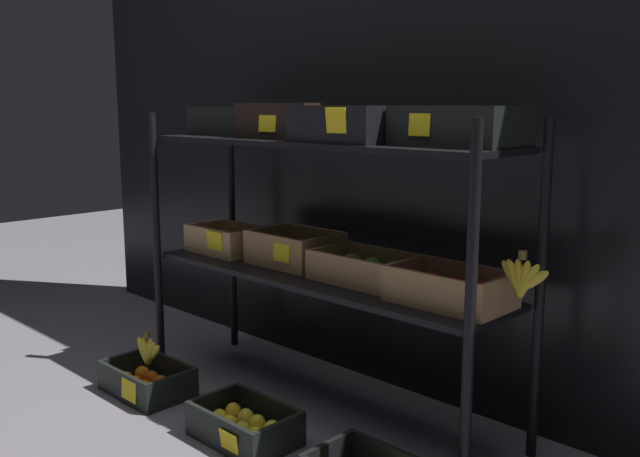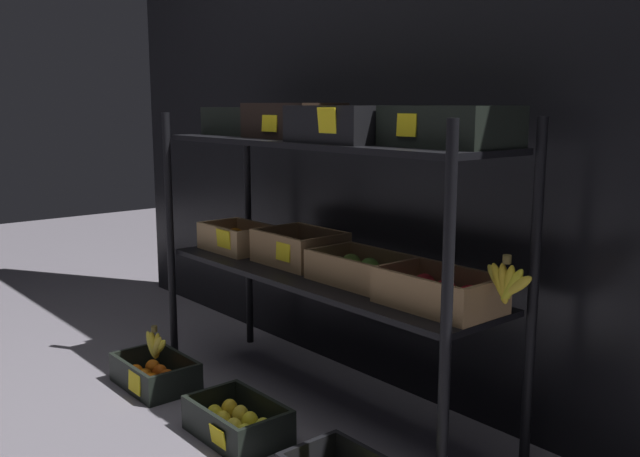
% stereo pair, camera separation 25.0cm
% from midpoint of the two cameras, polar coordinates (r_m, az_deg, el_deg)
% --- Properties ---
extents(ground_plane, '(10.00, 10.00, 0.00)m').
position_cam_midpoint_polar(ground_plane, '(2.70, 2.73, -14.26)').
color(ground_plane, slate).
extents(storefront_wall, '(3.91, 0.12, 2.24)m').
position_cam_midpoint_polar(storefront_wall, '(2.75, 9.16, 10.09)').
color(storefront_wall, black).
rests_on(storefront_wall, ground_plane).
extents(display_rack, '(1.65, 0.43, 1.12)m').
position_cam_midpoint_polar(display_rack, '(2.47, 3.57, 1.88)').
color(display_rack, black).
rests_on(display_rack, ground_plane).
extents(crate_ground_tangerine, '(0.35, 0.24, 0.12)m').
position_cam_midpoint_polar(crate_ground_tangerine, '(2.89, -10.90, -11.80)').
color(crate_ground_tangerine, black).
rests_on(crate_ground_tangerine, ground_plane).
extents(crate_ground_lemon, '(0.35, 0.24, 0.12)m').
position_cam_midpoint_polar(crate_ground_lemon, '(2.45, -3.79, -15.67)').
color(crate_ground_lemon, black).
rests_on(crate_ground_lemon, ground_plane).
extents(banana_bunch_loose, '(0.17, 0.04, 0.14)m').
position_cam_midpoint_polar(banana_bunch_loose, '(2.83, -10.88, -9.39)').
color(banana_bunch_loose, brown).
rests_on(banana_bunch_loose, crate_ground_tangerine).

